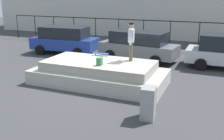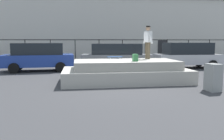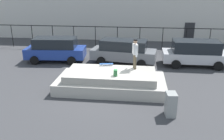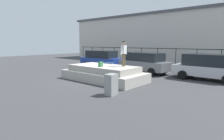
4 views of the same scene
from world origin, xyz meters
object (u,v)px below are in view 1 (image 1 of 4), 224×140
at_px(skateboard, 100,54).
at_px(skateboarder, 131,39).
at_px(car_grey_hatchback_mid, 138,45).
at_px(utility_box, 148,103).
at_px(backpack, 100,61).
at_px(car_blue_hatchback_near, 65,39).

bearing_deg(skateboard, skateboarder, -11.27).
bearing_deg(car_grey_hatchback_mid, utility_box, -70.56).
xyz_separation_m(backpack, car_blue_hatchback_near, (-5.12, 5.37, -0.25)).
distance_m(skateboarder, skateboard, 1.91).
bearing_deg(car_blue_hatchback_near, skateboard, -40.52).
height_order(backpack, car_blue_hatchback_near, car_blue_hatchback_near).
bearing_deg(skateboarder, skateboard, 168.73).
relative_size(backpack, car_blue_hatchback_near, 0.07).
bearing_deg(car_grey_hatchback_mid, car_blue_hatchback_near, -179.30).
bearing_deg(skateboard, backpack, -66.28).
height_order(skateboarder, car_grey_hatchback_mid, skateboarder).
bearing_deg(car_grey_hatchback_mid, backpack, -90.45).
bearing_deg(skateboarder, backpack, -127.38).
distance_m(skateboard, car_grey_hatchback_mid, 3.92).
bearing_deg(skateboarder, car_grey_hatchback_mid, 102.42).
relative_size(skateboarder, utility_box, 1.55).
xyz_separation_m(car_blue_hatchback_near, utility_box, (7.78, -7.34, -0.42)).
bearing_deg(skateboard, car_grey_hatchback_mid, 79.08).
distance_m(skateboarder, utility_box, 3.93).
relative_size(skateboard, backpack, 2.49).
bearing_deg(utility_box, skateboard, 128.16).
distance_m(skateboarder, car_blue_hatchback_near, 7.42).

